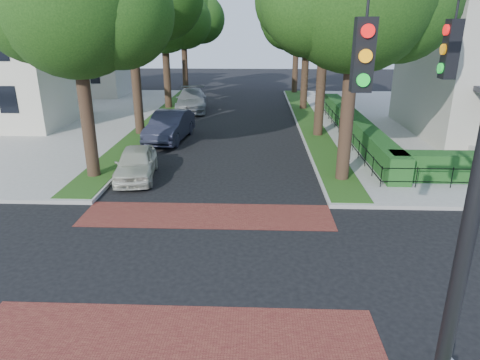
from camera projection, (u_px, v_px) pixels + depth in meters
name	position (u px, v px, depth m)	size (l,w,h in m)	color
ground	(195.00, 262.00, 12.39)	(120.00, 120.00, 0.00)	black
crosswalk_far	(207.00, 215.00, 15.40)	(9.00, 2.20, 0.01)	maroon
crosswalk_near	(175.00, 337.00, 9.38)	(9.00, 2.20, 0.01)	maroon
grass_strip_ne	(309.00, 121.00, 30.09)	(1.60, 29.80, 0.02)	#234B15
grass_strip_nw	(157.00, 120.00, 30.49)	(1.60, 29.80, 0.02)	#234B15
tree_right_far	(308.00, 20.00, 32.62)	(7.25, 6.23, 9.74)	black
tree_right_back	(298.00, 17.00, 40.96)	(7.50, 6.45, 10.20)	black
tree_left_near	(78.00, 4.00, 16.93)	(7.50, 6.45, 10.20)	black
tree_left_far	(165.00, 17.00, 32.94)	(7.00, 6.02, 9.86)	black
tree_left_back	(184.00, 16.00, 41.33)	(7.75, 6.66, 10.44)	black
hedge_main_road	(355.00, 126.00, 25.95)	(1.00, 18.00, 1.20)	#194317
fence_main_road	(341.00, 128.00, 26.03)	(0.06, 18.00, 0.90)	black
house_left_far	(80.00, 42.00, 41.34)	(10.00, 9.00, 10.14)	#B7B3A4
traffic_signal	(464.00, 147.00, 6.47)	(2.17, 2.00, 8.00)	black
parked_car_front	(136.00, 163.00, 18.99)	(1.65, 4.11, 1.40)	beige
parked_car_middle	(170.00, 126.00, 25.27)	(1.82, 5.23, 1.72)	#1F212F
parked_car_rear	(191.00, 100.00, 34.35)	(2.36, 5.81, 1.68)	gray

